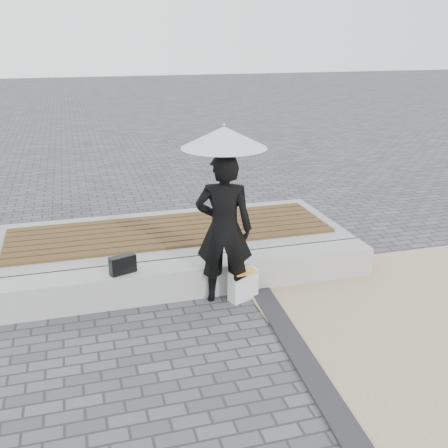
{
  "coord_description": "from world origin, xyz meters",
  "views": [
    {
      "loc": [
        -1.29,
        -4.46,
        3.12
      ],
      "look_at": [
        0.37,
        1.28,
        1.0
      ],
      "focal_mm": 42.87,
      "sensor_mm": 36.0,
      "label": 1
    }
  ],
  "objects_px": {
    "seating_ledge": "(189,278)",
    "parasol": "(224,137)",
    "woman": "(224,229)",
    "handbag": "(123,265)",
    "canvas_tote": "(243,285)"
  },
  "relations": [
    {
      "from": "seating_ledge",
      "to": "parasol",
      "type": "height_order",
      "value": "parasol"
    },
    {
      "from": "parasol",
      "to": "woman",
      "type": "bearing_deg",
      "value": 0.0
    },
    {
      "from": "seating_ledge",
      "to": "parasol",
      "type": "xyz_separation_m",
      "value": [
        0.37,
        -0.32,
        1.83
      ]
    },
    {
      "from": "seating_ledge",
      "to": "woman",
      "type": "height_order",
      "value": "woman"
    },
    {
      "from": "woman",
      "to": "parasol",
      "type": "xyz_separation_m",
      "value": [
        -0.0,
        0.0,
        1.1
      ]
    },
    {
      "from": "woman",
      "to": "handbag",
      "type": "relative_size",
      "value": 5.85
    },
    {
      "from": "woman",
      "to": "handbag",
      "type": "xyz_separation_m",
      "value": [
        -1.19,
        0.25,
        -0.42
      ]
    },
    {
      "from": "woman",
      "to": "canvas_tote",
      "type": "relative_size",
      "value": 4.78
    },
    {
      "from": "seating_ledge",
      "to": "handbag",
      "type": "xyz_separation_m",
      "value": [
        -0.82,
        -0.06,
        0.31
      ]
    },
    {
      "from": "parasol",
      "to": "canvas_tote",
      "type": "bearing_deg",
      "value": -12.85
    },
    {
      "from": "seating_ledge",
      "to": "handbag",
      "type": "bearing_deg",
      "value": -175.53
    },
    {
      "from": "woman",
      "to": "handbag",
      "type": "height_order",
      "value": "woman"
    },
    {
      "from": "seating_ledge",
      "to": "woman",
      "type": "xyz_separation_m",
      "value": [
        0.37,
        -0.32,
        0.74
      ]
    },
    {
      "from": "parasol",
      "to": "handbag",
      "type": "bearing_deg",
      "value": 167.98
    },
    {
      "from": "woman",
      "to": "canvas_tote",
      "type": "bearing_deg",
      "value": -172.58
    }
  ]
}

